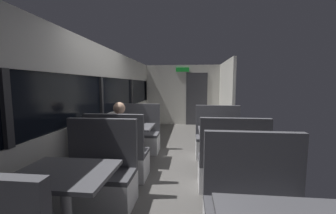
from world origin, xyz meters
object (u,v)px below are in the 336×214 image
dining_table_near_window (65,181)px  dining_table_mid_window (130,131)px  bench_mid_window_facing_entry (139,137)px  bench_rear_aisle_facing_entry (218,142)px  dining_table_rear_aisle (224,136)px  bench_mid_window_facing_end (118,159)px  bench_rear_aisle_facing_end (231,168)px  bench_near_window_facing_entry (98,179)px  seated_passenger (119,145)px

dining_table_near_window → dining_table_mid_window: 2.16m
bench_mid_window_facing_entry → bench_rear_aisle_facing_entry: bearing=-6.4°
bench_mid_window_facing_entry → dining_table_rear_aisle: 2.03m
bench_mid_window_facing_end → bench_rear_aisle_facing_end: 1.80m
bench_near_window_facing_entry → dining_table_rear_aisle: (1.79, 1.26, 0.31)m
bench_mid_window_facing_end → dining_table_rear_aisle: (1.79, 0.50, 0.31)m
bench_near_window_facing_entry → seated_passenger: (0.00, 0.83, 0.21)m
dining_table_near_window → dining_table_mid_window: same height
seated_passenger → dining_table_mid_window: bearing=90.0°
bench_near_window_facing_entry → bench_rear_aisle_facing_entry: same height
dining_table_mid_window → bench_mid_window_facing_entry: (0.00, 0.70, -0.31)m
bench_near_window_facing_entry → bench_mid_window_facing_end: (0.00, 0.76, 0.00)m
dining_table_mid_window → dining_table_rear_aisle: same height
dining_table_near_window → bench_mid_window_facing_end: bearing=90.0°
dining_table_near_window → seated_passenger: 1.54m
bench_mid_window_facing_entry → seated_passenger: (0.00, -1.33, 0.21)m
dining_table_rear_aisle → dining_table_near_window: bearing=-132.4°
bench_near_window_facing_entry → bench_mid_window_facing_entry: 2.16m
bench_mid_window_facing_end → bench_mid_window_facing_entry: same height
bench_rear_aisle_facing_entry → seated_passenger: seated_passenger is taller
bench_mid_window_facing_end → dining_table_mid_window: bearing=90.0°
bench_near_window_facing_entry → bench_mid_window_facing_end: 0.76m
bench_mid_window_facing_entry → bench_rear_aisle_facing_end: 2.40m
dining_table_near_window → bench_rear_aisle_facing_entry: bench_rear_aisle_facing_entry is taller
seated_passenger → bench_rear_aisle_facing_entry: bearing=32.2°
bench_mid_window_facing_entry → bench_rear_aisle_facing_end: (1.79, -1.60, 0.00)m
dining_table_near_window → bench_near_window_facing_entry: size_ratio=0.82×
bench_mid_window_facing_end → bench_rear_aisle_facing_end: (1.79, -0.20, 0.00)m
dining_table_near_window → dining_table_rear_aisle: size_ratio=1.00×
dining_table_near_window → bench_near_window_facing_entry: 0.77m
dining_table_near_window → bench_rear_aisle_facing_entry: (1.79, 2.66, -0.31)m
bench_rear_aisle_facing_entry → seated_passenger: (-1.79, -1.13, 0.21)m
dining_table_near_window → bench_mid_window_facing_end: bench_mid_window_facing_end is taller
bench_mid_window_facing_end → seated_passenger: seated_passenger is taller
bench_near_window_facing_entry → bench_mid_window_facing_entry: same height
bench_rear_aisle_facing_entry → seated_passenger: size_ratio=0.87×
dining_table_mid_window → bench_mid_window_facing_entry: bearing=90.0°
dining_table_near_window → dining_table_mid_window: size_ratio=1.00×
bench_mid_window_facing_entry → bench_mid_window_facing_end: bearing=-90.0°
bench_mid_window_facing_end → bench_mid_window_facing_entry: bearing=90.0°
bench_mid_window_facing_entry → bench_rear_aisle_facing_entry: 1.80m
bench_rear_aisle_facing_end → bench_rear_aisle_facing_entry: bearing=90.0°
bench_near_window_facing_entry → bench_mid_window_facing_end: bearing=90.0°
dining_table_near_window → bench_mid_window_facing_entry: size_ratio=0.82×
bench_mid_window_facing_end → bench_rear_aisle_facing_entry: size_ratio=1.00×
dining_table_near_window → bench_rear_aisle_facing_end: size_ratio=0.82×
dining_table_mid_window → bench_rear_aisle_facing_entry: (1.79, 0.50, -0.31)m
bench_near_window_facing_entry → seated_passenger: 0.86m
bench_rear_aisle_facing_entry → dining_table_mid_window: bearing=-164.4°
dining_table_near_window → bench_near_window_facing_entry: (0.00, 0.70, -0.31)m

